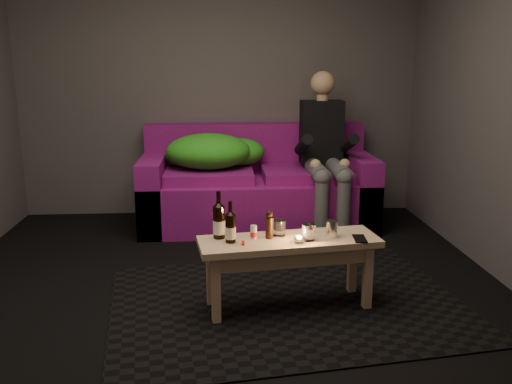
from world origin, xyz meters
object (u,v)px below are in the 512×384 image
at_px(beer_bottle_b, 230,227).
at_px(steel_cup, 332,229).
at_px(person, 325,148).
at_px(coffee_table, 289,251).
at_px(beer_bottle_a, 219,221).
at_px(sofa, 257,189).

bearing_deg(beer_bottle_b, steel_cup, 5.71).
xyz_separation_m(person, steel_cup, (-0.28, -1.71, -0.24)).
height_order(person, coffee_table, person).
xyz_separation_m(coffee_table, steel_cup, (0.27, 0.02, 0.14)).
bearing_deg(beer_bottle_a, coffee_table, -5.81).
height_order(coffee_table, beer_bottle_b, beer_bottle_b).
distance_m(sofa, beer_bottle_b, 1.99).
bearing_deg(person, beer_bottle_a, -120.58).
height_order(sofa, beer_bottle_a, sofa).
relative_size(sofa, coffee_table, 1.86).
bearing_deg(sofa, person, -16.01).
relative_size(person, beer_bottle_a, 4.80).
distance_m(beer_bottle_a, steel_cup, 0.72).
bearing_deg(coffee_table, person, 72.18).
distance_m(beer_bottle_a, beer_bottle_b, 0.11).
bearing_deg(beer_bottle_b, sofa, 81.16).
height_order(coffee_table, beer_bottle_a, beer_bottle_a).
xyz_separation_m(sofa, beer_bottle_b, (-0.30, -1.95, 0.22)).
bearing_deg(person, steel_cup, -99.36).
bearing_deg(person, beer_bottle_b, -117.56).
bearing_deg(steel_cup, coffee_table, -175.76).
relative_size(sofa, person, 1.50).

